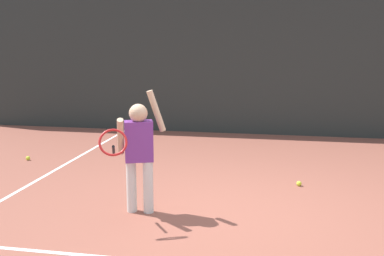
% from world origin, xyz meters
% --- Properties ---
extents(ground_plane, '(20.00, 20.00, 0.00)m').
position_xyz_m(ground_plane, '(0.00, 0.00, 0.00)').
color(ground_plane, brown).
extents(court_line_sideline, '(0.05, 9.00, 0.00)m').
position_xyz_m(court_line_sideline, '(-2.67, 1.00, 0.00)').
color(court_line_sideline, white).
rests_on(court_line_sideline, ground).
extents(back_fence_windscreen, '(12.80, 0.08, 2.83)m').
position_xyz_m(back_fence_windscreen, '(0.00, 4.70, 1.42)').
color(back_fence_windscreen, '#282D2B').
rests_on(back_fence_windscreen, ground).
extents(fence_post_1, '(0.09, 0.09, 2.98)m').
position_xyz_m(fence_post_1, '(-3.12, 4.76, 1.49)').
color(fence_post_1, slate).
rests_on(fence_post_1, ground).
extents(fence_post_2, '(0.09, 0.09, 2.98)m').
position_xyz_m(fence_post_2, '(0.00, 4.76, 1.49)').
color(fence_post_2, slate).
rests_on(fence_post_2, ground).
extents(tennis_player, '(0.56, 0.75, 1.35)m').
position_xyz_m(tennis_player, '(-0.94, -0.03, 0.73)').
color(tennis_player, silver).
rests_on(tennis_player, ground).
extents(tennis_ball_0, '(0.07, 0.07, 0.07)m').
position_xyz_m(tennis_ball_0, '(-3.37, 1.84, 0.03)').
color(tennis_ball_0, '#CCE033').
rests_on(tennis_ball_0, ground).
extents(tennis_ball_3, '(0.07, 0.07, 0.07)m').
position_xyz_m(tennis_ball_3, '(0.83, 1.27, 0.03)').
color(tennis_ball_3, '#CCE033').
rests_on(tennis_ball_3, ground).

